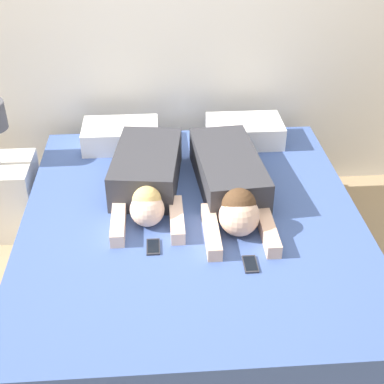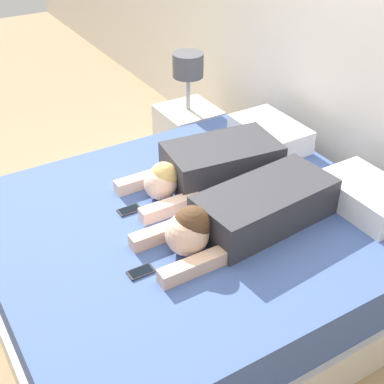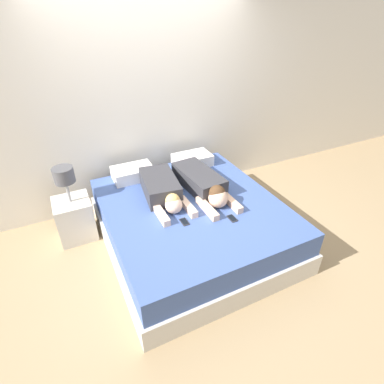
{
  "view_description": "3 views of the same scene",
  "coord_description": "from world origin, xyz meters",
  "views": [
    {
      "loc": [
        -0.16,
        -2.3,
        2.19
      ],
      "look_at": [
        0.0,
        0.0,
        0.67
      ],
      "focal_mm": 50.0,
      "sensor_mm": 36.0,
      "label": 1
    },
    {
      "loc": [
        1.89,
        -1.14,
        2.15
      ],
      "look_at": [
        0.0,
        0.0,
        0.67
      ],
      "focal_mm": 50.0,
      "sensor_mm": 36.0,
      "label": 2
    },
    {
      "loc": [
        -1.16,
        -2.38,
        2.36
      ],
      "look_at": [
        0.0,
        0.0,
        0.67
      ],
      "focal_mm": 28.0,
      "sensor_mm": 36.0,
      "label": 3
    }
  ],
  "objects": [
    {
      "name": "ground_plane",
      "position": [
        0.0,
        0.0,
        0.0
      ],
      "size": [
        12.0,
        12.0,
        0.0
      ],
      "primitive_type": "plane",
      "color": "#9E8460"
    },
    {
      "name": "cell_phone_left",
      "position": [
        -0.21,
        -0.25,
        0.52
      ],
      "size": [
        0.07,
        0.12,
        0.01
      ],
      "color": "#2D2D33",
      "rests_on": "bed"
    },
    {
      "name": "nightstand",
      "position": [
        -1.17,
        0.67,
        0.3
      ],
      "size": [
        0.4,
        0.4,
        0.91
      ],
      "color": "beige",
      "rests_on": "ground_plane"
    },
    {
      "name": "pillow_head_left",
      "position": [
        -0.4,
        0.81,
        0.59
      ],
      "size": [
        0.48,
        0.31,
        0.15
      ],
      "color": "white",
      "rests_on": "bed"
    },
    {
      "name": "bed",
      "position": [
        0.0,
        0.0,
        0.26
      ],
      "size": [
        1.86,
        2.06,
        0.52
      ],
      "color": "beige",
      "rests_on": "ground_plane"
    },
    {
      "name": "cell_phone_right",
      "position": [
        0.24,
        -0.41,
        0.52
      ],
      "size": [
        0.07,
        0.12,
        0.01
      ],
      "color": "#2D2D33",
      "rests_on": "bed"
    },
    {
      "name": "person_left",
      "position": [
        -0.23,
        0.25,
        0.62
      ],
      "size": [
        0.43,
        0.91,
        0.21
      ],
      "color": "#333338",
      "rests_on": "bed"
    },
    {
      "name": "pillow_head_right",
      "position": [
        0.4,
        0.81,
        0.59
      ],
      "size": [
        0.48,
        0.31,
        0.15
      ],
      "color": "white",
      "rests_on": "bed"
    },
    {
      "name": "wall_back",
      "position": [
        0.0,
        1.18,
        1.3
      ],
      "size": [
        12.0,
        0.06,
        2.6
      ],
      "color": "white",
      "rests_on": "ground_plane"
    },
    {
      "name": "person_right",
      "position": [
        0.22,
        0.16,
        0.62
      ],
      "size": [
        0.39,
        1.04,
        0.24
      ],
      "color": "#333338",
      "rests_on": "bed"
    }
  ]
}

